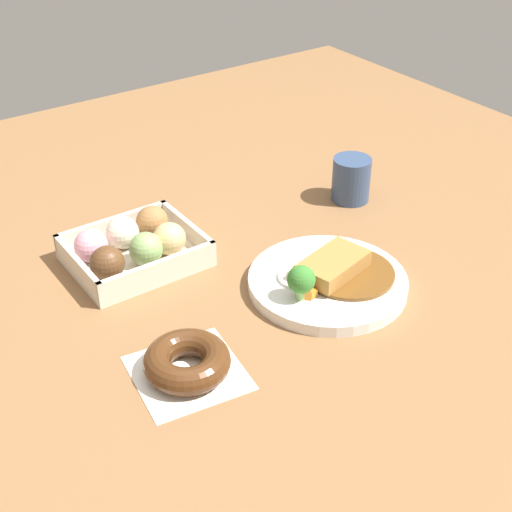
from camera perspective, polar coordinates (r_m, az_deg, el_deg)
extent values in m
plane|color=brown|center=(1.09, 0.35, -1.24)|extent=(1.60, 1.60, 0.00)
cylinder|color=white|center=(1.06, 5.63, -2.06)|extent=(0.23, 0.23, 0.02)
cylinder|color=brown|center=(1.06, 7.26, -1.31)|extent=(0.13, 0.13, 0.01)
cube|color=#A87538|center=(1.05, 6.07, -0.71)|extent=(0.12, 0.09, 0.02)
cylinder|color=white|center=(1.05, 3.48, -1.65)|extent=(0.06, 0.06, 0.00)
ellipsoid|color=yellow|center=(1.04, 3.49, -1.18)|extent=(0.03, 0.03, 0.02)
cylinder|color=#8CB766|center=(1.01, 3.53, -2.91)|extent=(0.01, 0.01, 0.02)
sphere|color=#387A2D|center=(0.99, 3.57, -1.84)|extent=(0.04, 0.04, 0.04)
cube|color=orange|center=(1.01, 4.03, -2.75)|extent=(0.02, 0.02, 0.02)
cube|color=orange|center=(1.01, 4.35, -2.94)|extent=(0.01, 0.01, 0.01)
cube|color=beige|center=(1.13, -9.40, -0.20)|extent=(0.19, 0.16, 0.01)
cube|color=beige|center=(1.09, -13.81, -0.81)|extent=(0.01, 0.16, 0.03)
cube|color=beige|center=(1.15, -5.42, 2.13)|extent=(0.01, 0.16, 0.03)
cube|color=beige|center=(1.06, -7.64, -1.10)|extent=(0.19, 0.01, 0.03)
cube|color=beige|center=(1.18, -11.17, 2.32)|extent=(0.19, 0.01, 0.03)
sphere|color=brown|center=(1.07, -11.58, -0.54)|extent=(0.05, 0.05, 0.05)
sphere|color=#84A860|center=(1.09, -8.62, 0.56)|extent=(0.05, 0.05, 0.05)
sphere|color=#DBB77A|center=(1.11, -6.81, 1.36)|extent=(0.05, 0.05, 0.05)
sphere|color=pink|center=(1.11, -12.81, 0.78)|extent=(0.05, 0.05, 0.05)
sphere|color=#EFE5C6|center=(1.14, -10.42, 1.83)|extent=(0.05, 0.05, 0.05)
sphere|color=#9E6B3D|center=(1.16, -8.14, 2.70)|extent=(0.05, 0.05, 0.05)
cube|color=white|center=(0.92, -5.37, -9.09)|extent=(0.15, 0.15, 0.00)
torus|color=#4C2B14|center=(0.91, -5.43, -8.22)|extent=(0.11, 0.11, 0.04)
cylinder|color=#33476B|center=(1.28, 7.47, 5.98)|extent=(0.07, 0.07, 0.08)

